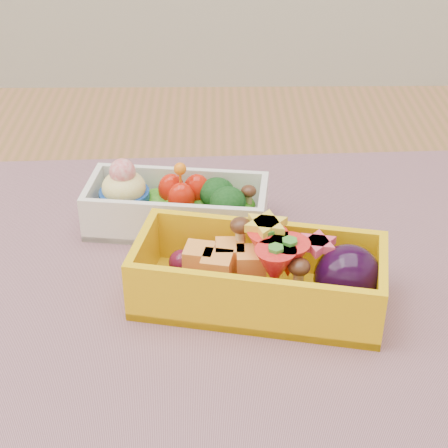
{
  "coord_description": "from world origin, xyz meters",
  "views": [
    {
      "loc": [
        -0.04,
        -0.45,
        1.09
      ],
      "look_at": [
        -0.03,
        0.02,
        0.79
      ],
      "focal_mm": 58.61,
      "sensor_mm": 36.0,
      "label": 1
    }
  ],
  "objects_px": {
    "bento_white": "(176,205)",
    "bento_yellow": "(264,274)",
    "placemat": "(215,269)",
    "table": "(264,375)"
  },
  "relations": [
    {
      "from": "bento_white",
      "to": "bento_yellow",
      "type": "xyz_separation_m",
      "value": [
        0.07,
        -0.1,
        0.0
      ]
    },
    {
      "from": "placemat",
      "to": "bento_yellow",
      "type": "height_order",
      "value": "bento_yellow"
    },
    {
      "from": "placemat",
      "to": "bento_white",
      "type": "relative_size",
      "value": 3.18
    },
    {
      "from": "bento_white",
      "to": "bento_yellow",
      "type": "bearing_deg",
      "value": -49.99
    },
    {
      "from": "placemat",
      "to": "bento_white",
      "type": "distance_m",
      "value": 0.07
    },
    {
      "from": "bento_yellow",
      "to": "placemat",
      "type": "bearing_deg",
      "value": 140.52
    },
    {
      "from": "bento_white",
      "to": "placemat",
      "type": "bearing_deg",
      "value": -55.06
    },
    {
      "from": "table",
      "to": "bento_white",
      "type": "distance_m",
      "value": 0.16
    },
    {
      "from": "table",
      "to": "bento_white",
      "type": "relative_size",
      "value": 7.66
    },
    {
      "from": "bento_white",
      "to": "table",
      "type": "bearing_deg",
      "value": -38.91
    }
  ]
}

